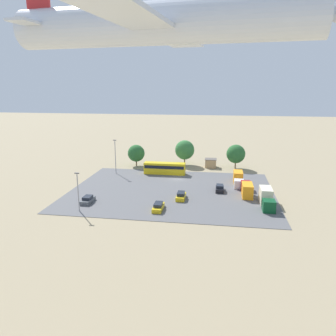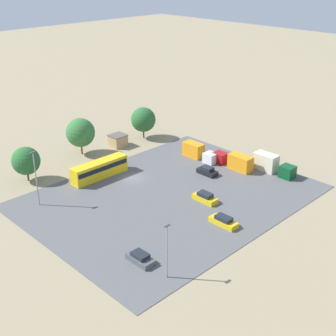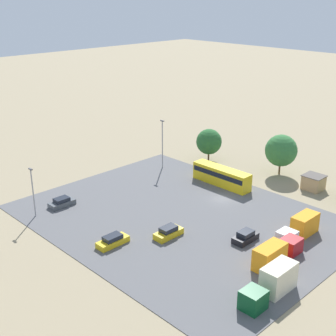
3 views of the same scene
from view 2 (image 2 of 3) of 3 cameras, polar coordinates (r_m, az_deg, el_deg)
The scene contains 16 objects.
ground_plane at distance 90.24m, azimuth -4.36°, elevation -1.27°, with size 400.00×400.00×0.00m, color gray.
parking_lot_surface at distance 83.39m, azimuth 0.28°, elevation -3.44°, with size 48.63×37.60×0.08m.
shed_building at distance 105.50m, azimuth -6.12°, elevation 3.36°, with size 3.59×3.36×2.68m.
bus at distance 90.54m, azimuth -8.35°, elevation -0.10°, with size 11.84×2.61×3.28m.
parked_car_0 at distance 66.36m, azimuth -3.40°, elevation -10.92°, with size 2.00×4.32×1.44m.
parked_car_1 at distance 91.57m, azimuth 4.81°, elevation -0.38°, with size 1.95×4.11×1.59m.
parked_car_2 at distance 81.63m, azimuth 4.54°, elevation -3.62°, with size 1.90×4.54×1.60m.
parked_car_3 at distance 75.08m, azimuth 6.78°, elevation -6.46°, with size 1.88×4.77×1.47m.
parked_truck_0 at distance 98.53m, azimuth 3.69°, elevation 1.96°, with size 2.31×8.25×3.02m.
parked_truck_1 at distance 94.72m, azimuth 8.11°, elevation 0.82°, with size 2.31×8.88×3.06m.
parked_truck_2 at distance 94.11m, azimuth 12.53°, elevation 0.40°, with size 2.47×8.67×3.41m.
tree_near_shed at distance 91.40m, azimuth -16.93°, elevation 0.84°, with size 5.35×5.35×6.77m.
tree_apron_mid at distance 108.85m, azimuth -3.03°, elevation 5.91°, with size 5.72×5.72×7.39m.
tree_apron_far at distance 101.16m, azimuth -10.63°, elevation 4.27°, with size 6.17×6.17×7.98m.
light_pole_lot_centre at distance 61.23m, azimuth -0.13°, elevation -9.84°, with size 0.90×0.28×8.08m.
light_pole_lot_edge at distance 81.15m, azimuth -15.81°, elevation -1.01°, with size 0.90×0.28×9.83m.
Camera 2 is at (52.09, 62.51, 39.01)m, focal length 50.00 mm.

